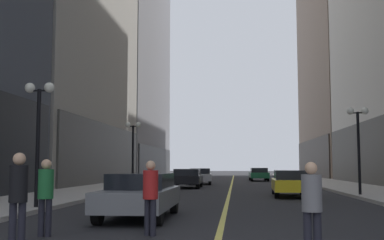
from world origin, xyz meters
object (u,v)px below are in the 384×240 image
(car_black, at_px, (187,178))
(pedestrian_in_grey_suit, at_px, (312,202))
(pedestrian_in_green_parka, at_px, (46,191))
(car_green, at_px, (259,174))
(pedestrian_in_red_jacket, at_px, (150,192))
(car_yellow, at_px, (290,182))
(car_grey, at_px, (141,194))
(street_lamp_left_far, at_px, (133,140))
(pedestrian_in_black_coat, at_px, (18,192))
(car_silver, at_px, (200,176))
(street_lamp_right_mid, at_px, (358,131))
(street_lamp_left_near, at_px, (39,116))

(car_black, distance_m, pedestrian_in_grey_suit, 25.69)
(car_black, bearing_deg, pedestrian_in_green_parka, -91.96)
(car_green, height_order, pedestrian_in_grey_suit, pedestrian_in_grey_suit)
(car_green, xyz_separation_m, pedestrian_in_red_jacket, (-4.19, -38.69, 0.25))
(pedestrian_in_grey_suit, bearing_deg, car_yellow, 84.99)
(car_grey, height_order, car_black, same)
(car_grey, distance_m, pedestrian_in_red_jacket, 3.63)
(car_grey, bearing_deg, street_lamp_left_far, 103.10)
(car_black, distance_m, pedestrian_in_black_coat, 24.86)
(car_black, relative_size, street_lamp_left_far, 0.94)
(car_silver, xyz_separation_m, car_green, (5.28, 9.04, -0.00))
(car_yellow, distance_m, pedestrian_in_green_parka, 15.87)
(pedestrian_in_black_coat, height_order, street_lamp_right_mid, street_lamp_right_mid)
(street_lamp_right_mid, bearing_deg, car_silver, 119.19)
(pedestrian_in_red_jacket, bearing_deg, pedestrian_in_grey_suit, -37.36)
(pedestrian_in_green_parka, bearing_deg, pedestrian_in_black_coat, -84.68)
(car_grey, xyz_separation_m, street_lamp_right_mid, (8.85, 10.01, 2.54))
(street_lamp_left_far, bearing_deg, car_green, 63.51)
(car_yellow, bearing_deg, car_black, 124.56)
(car_black, height_order, pedestrian_in_grey_suit, pedestrian_in_grey_suit)
(car_green, bearing_deg, street_lamp_left_near, -105.17)
(car_yellow, bearing_deg, pedestrian_in_black_coat, -112.90)
(street_lamp_left_near, bearing_deg, street_lamp_left_far, 90.00)
(car_grey, relative_size, street_lamp_right_mid, 1.07)
(car_grey, distance_m, car_silver, 26.15)
(car_grey, relative_size, car_green, 1.02)
(street_lamp_left_near, distance_m, street_lamp_right_mid, 15.25)
(car_silver, xyz_separation_m, street_lamp_left_far, (-3.79, -9.16, 2.54))
(pedestrian_in_green_parka, bearing_deg, street_lamp_left_near, 114.93)
(pedestrian_in_grey_suit, bearing_deg, street_lamp_right_mid, 73.41)
(car_silver, height_order, street_lamp_left_near, street_lamp_left_near)
(pedestrian_in_grey_suit, xyz_separation_m, street_lamp_left_far, (-8.05, 22.91, 2.32))
(car_black, xyz_separation_m, street_lamp_left_far, (-3.38, -2.34, 2.54))
(car_green, bearing_deg, pedestrian_in_red_jacket, -96.18)
(car_yellow, xyz_separation_m, pedestrian_in_red_jacket, (-4.61, -13.96, 0.25))
(pedestrian_in_red_jacket, distance_m, street_lamp_left_far, 21.19)
(car_yellow, height_order, pedestrian_in_red_jacket, pedestrian_in_red_jacket)
(pedestrian_in_black_coat, bearing_deg, car_yellow, 67.10)
(car_silver, height_order, street_lamp_right_mid, street_lamp_right_mid)
(pedestrian_in_black_coat, relative_size, street_lamp_right_mid, 0.41)
(car_yellow, bearing_deg, pedestrian_in_green_parka, -115.79)
(pedestrian_in_green_parka, xyz_separation_m, street_lamp_right_mid, (10.22, 13.84, 2.27))
(car_yellow, relative_size, pedestrian_in_grey_suit, 2.99)
(street_lamp_left_far, bearing_deg, street_lamp_left_near, -90.00)
(pedestrian_in_red_jacket, relative_size, street_lamp_left_near, 0.38)
(street_lamp_left_far, bearing_deg, car_silver, 67.54)
(street_lamp_left_near, bearing_deg, street_lamp_right_mid, 32.90)
(pedestrian_in_grey_suit, relative_size, pedestrian_in_green_parka, 0.95)
(car_green, bearing_deg, street_lamp_left_far, -116.49)
(car_grey, height_order, pedestrian_in_black_coat, pedestrian_in_black_coat)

